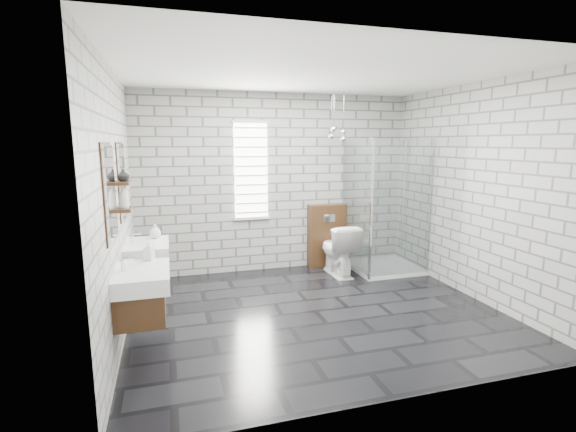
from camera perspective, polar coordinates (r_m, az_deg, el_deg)
name	(u,v)px	position (r m, az deg, el deg)	size (l,w,h in m)	color
floor	(315,312)	(5.07, 3.77, -12.97)	(4.20, 3.60, 0.02)	black
ceiling	(318,72)	(4.72, 4.17, 19.05)	(4.20, 3.60, 0.02)	white
wall_back	(276,183)	(6.42, -1.59, 4.51)	(4.20, 0.02, 2.70)	#A7A7A1
wall_front	(404,230)	(3.09, 15.54, -1.85)	(4.20, 0.02, 2.70)	#A7A7A1
wall_left	(116,206)	(4.45, -22.48, 1.30)	(0.02, 3.60, 2.70)	#A7A7A1
wall_right	(474,192)	(5.78, 24.06, 3.02)	(0.02, 3.60, 2.70)	#A7A7A1
vanity_left	(138,280)	(3.99, -19.88, -8.23)	(0.47, 0.70, 1.57)	#442915
vanity_right	(144,251)	(5.01, -19.15, -4.53)	(0.47, 0.70, 1.57)	#442915
shelf_lower	(124,209)	(4.40, -21.49, 0.87)	(0.14, 0.30, 0.03)	#442915
shelf_upper	(122,183)	(4.37, -21.71, 4.24)	(0.14, 0.30, 0.03)	#442915
window	(251,171)	(6.29, -5.09, 6.18)	(0.56, 0.05, 1.48)	white
cistern_panel	(327,235)	(6.70, 5.32, -2.67)	(0.60, 0.20, 1.00)	#442915
flush_plate	(330,218)	(6.55, 5.70, -0.30)	(0.18, 0.01, 0.12)	silver
shower_enclosure	(382,240)	(6.54, 12.73, -3.17)	(1.00, 1.00, 2.03)	white
pendant_cluster	(337,132)	(6.24, 6.71, 11.29)	(0.28, 0.24, 0.73)	silver
toilet	(338,249)	(6.31, 6.85, -4.54)	(0.43, 0.76, 0.78)	white
soap_bottle_a	(149,251)	(4.23, -18.50, -4.56)	(0.08, 0.08, 0.18)	#B2B2B2
soap_bottle_b	(155,231)	(5.17, -17.70, -1.98)	(0.13, 0.13, 0.17)	#B2B2B2
soap_bottle_c	(124,197)	(4.32, -21.54, 2.49)	(0.09, 0.09, 0.23)	#B2B2B2
vase	(123,175)	(4.38, -21.61, 5.24)	(0.11, 0.11, 0.12)	#B2B2B2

